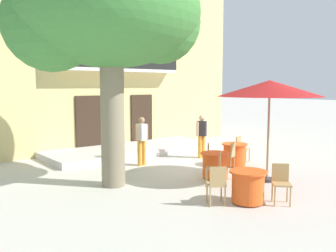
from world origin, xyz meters
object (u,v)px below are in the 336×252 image
at_px(cafe_chair_near_tree_0, 216,166).
at_px(cafe_chair_front_1, 230,154).
at_px(cafe_umbrella, 270,89).
at_px(cafe_chair_near_tree_1, 212,156).
at_px(cafe_table_middle, 248,187).
at_px(cafe_chair_middle_1, 217,182).
at_px(cafe_table_front, 234,154).
at_px(pedestrian_mid_plaza, 202,134).
at_px(cafe_chair_front_0, 241,147).
at_px(pedestrian_near_entrance, 142,138).
at_px(plane_tree, 108,16).
at_px(cafe_table_near_tree, 215,165).
at_px(cafe_chair_middle_0, 281,181).

xyz_separation_m(cafe_chair_near_tree_0, cafe_chair_front_1, (1.61, 0.97, 0.00)).
height_order(cafe_chair_near_tree_0, cafe_umbrella, cafe_umbrella).
distance_m(cafe_chair_near_tree_1, cafe_table_middle, 3.06).
relative_size(cafe_table_middle, cafe_chair_middle_1, 0.95).
bearing_deg(cafe_table_front, pedestrian_mid_plaza, 87.53).
bearing_deg(cafe_chair_near_tree_0, cafe_chair_front_0, 29.08).
height_order(cafe_chair_front_0, pedestrian_near_entrance, pedestrian_near_entrance).
bearing_deg(pedestrian_mid_plaza, cafe_chair_middle_1, -129.89).
bearing_deg(cafe_chair_middle_1, cafe_chair_front_1, 37.65).
xyz_separation_m(cafe_chair_near_tree_1, cafe_chair_middle_1, (-2.17, -2.34, 0.00)).
bearing_deg(cafe_chair_near_tree_1, cafe_chair_front_1, -15.45).
bearing_deg(plane_tree, cafe_table_front, -5.10).
bearing_deg(cafe_table_middle, cafe_table_near_tree, 63.22).
relative_size(cafe_chair_middle_0, cafe_chair_front_1, 1.00).
height_order(cafe_chair_near_tree_1, cafe_table_front, cafe_chair_near_tree_1).
distance_m(cafe_chair_front_1, pedestrian_near_entrance, 2.98).
relative_size(cafe_chair_near_tree_1, cafe_chair_middle_1, 1.00).
xyz_separation_m(cafe_table_front, cafe_umbrella, (-0.79, -1.93, 2.22)).
distance_m(cafe_chair_middle_0, cafe_table_front, 4.00).
xyz_separation_m(cafe_table_near_tree, pedestrian_mid_plaza, (1.81, 2.49, 0.52)).
height_order(plane_tree, cafe_table_middle, plane_tree).
distance_m(plane_tree, cafe_umbrella, 4.79).
bearing_deg(cafe_table_middle, cafe_chair_middle_0, -38.65).
xyz_separation_m(cafe_chair_near_tree_0, cafe_umbrella, (1.47, -0.58, 2.08)).
height_order(cafe_table_near_tree, cafe_chair_near_tree_1, cafe_chair_near_tree_1).
bearing_deg(cafe_table_near_tree, cafe_chair_near_tree_1, 53.24).
distance_m(cafe_table_middle, pedestrian_mid_plaza, 5.40).
height_order(plane_tree, cafe_table_near_tree, plane_tree).
relative_size(cafe_chair_near_tree_1, cafe_table_middle, 1.05).
bearing_deg(cafe_chair_middle_0, cafe_chair_near_tree_0, 92.07).
height_order(plane_tree, cafe_chair_middle_0, plane_tree).
xyz_separation_m(cafe_chair_middle_0, cafe_table_front, (2.19, 3.34, -0.14)).
bearing_deg(cafe_chair_near_tree_0, cafe_chair_front_1, 31.01).
relative_size(cafe_table_near_tree, cafe_chair_near_tree_1, 0.95).
bearing_deg(cafe_chair_middle_1, cafe_table_near_tree, 45.24).
bearing_deg(cafe_chair_middle_0, cafe_chair_middle_1, 147.60).
bearing_deg(plane_tree, cafe_chair_middle_1, -69.97).
xyz_separation_m(pedestrian_near_entrance, pedestrian_mid_plaza, (2.50, -0.30, -0.02)).
bearing_deg(plane_tree, cafe_umbrella, -31.92).
relative_size(cafe_chair_near_tree_0, cafe_chair_middle_0, 1.00).
xyz_separation_m(cafe_chair_near_tree_1, cafe_chair_front_0, (1.98, 0.50, 0.00)).
relative_size(cafe_umbrella, pedestrian_near_entrance, 1.75).
height_order(cafe_table_front, cafe_chair_front_1, cafe_chair_front_1).
bearing_deg(cafe_chair_middle_0, cafe_chair_near_tree_1, 73.92).
height_order(cafe_table_near_tree, cafe_chair_front_0, cafe_chair_front_0).
distance_m(cafe_table_near_tree, cafe_chair_near_tree_0, 0.77).
height_order(cafe_umbrella, pedestrian_mid_plaza, cafe_umbrella).
distance_m(cafe_table_near_tree, cafe_chair_middle_1, 2.45).
bearing_deg(cafe_chair_front_1, pedestrian_mid_plaza, 70.57).
bearing_deg(cafe_table_middle, cafe_chair_middle_1, 153.84).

